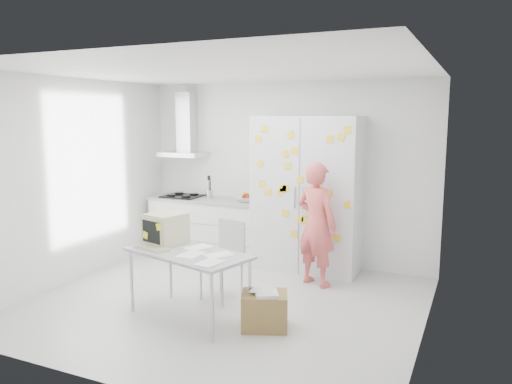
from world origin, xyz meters
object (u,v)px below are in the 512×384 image
at_px(person, 317,224).
at_px(cardboard_box, 265,310).
at_px(desk, 173,239).
at_px(chair, 225,254).

height_order(person, cardboard_box, person).
bearing_deg(person, desk, 72.87).
relative_size(desk, chair, 1.59).
xyz_separation_m(person, cardboard_box, (-0.06, -1.54, -0.61)).
height_order(person, chair, person).
distance_m(person, cardboard_box, 1.66).
distance_m(person, chair, 1.28).
bearing_deg(chair, person, 61.17).
xyz_separation_m(desk, chair, (0.34, 0.61, -0.30)).
relative_size(chair, cardboard_box, 1.65).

